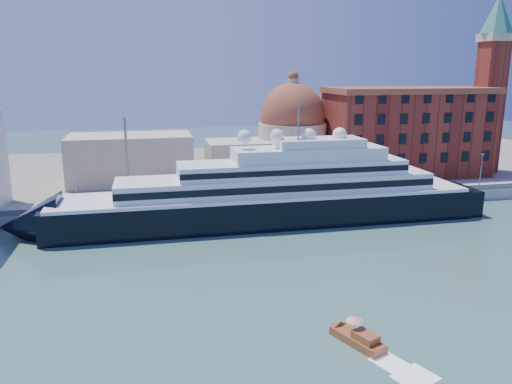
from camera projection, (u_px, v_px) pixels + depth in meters
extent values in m
plane|color=#345B56|center=(260.00, 269.00, 75.93)|extent=(400.00, 400.00, 0.00)
cube|color=gray|center=(225.00, 204.00, 107.90)|extent=(180.00, 10.00, 2.50)
cube|color=slate|center=(203.00, 170.00, 146.87)|extent=(260.00, 72.00, 2.00)
cube|color=slate|center=(229.00, 201.00, 103.19)|extent=(180.00, 0.10, 1.20)
cube|color=black|center=(266.00, 211.00, 98.55)|extent=(82.83, 12.74, 6.90)
cone|color=black|center=(30.00, 226.00, 89.41)|extent=(10.62, 12.74, 12.74)
cube|color=black|center=(453.00, 201.00, 107.29)|extent=(6.37, 11.68, 6.37)
cube|color=white|center=(266.00, 193.00, 97.68)|extent=(80.71, 12.96, 0.64)
cube|color=white|center=(277.00, 183.00, 97.67)|extent=(61.59, 10.62, 3.19)
cube|color=black|center=(284.00, 189.00, 92.64)|extent=(61.59, 0.15, 1.27)
cube|color=white|center=(293.00, 168.00, 97.64)|extent=(44.60, 9.56, 2.76)
cube|color=white|center=(308.00, 154.00, 97.69)|extent=(29.73, 8.50, 2.55)
cube|color=white|center=(319.00, 143.00, 97.63)|extent=(16.99, 7.43, 1.70)
cylinder|color=slate|center=(299.00, 120.00, 95.69)|extent=(0.32, 0.32, 7.43)
sphere|color=white|center=(245.00, 137.00, 94.16)|extent=(2.76, 2.76, 2.76)
sphere|color=white|center=(277.00, 136.00, 95.50)|extent=(2.76, 2.76, 2.76)
sphere|color=white|center=(309.00, 135.00, 96.84)|extent=(2.76, 2.76, 2.76)
sphere|color=white|center=(340.00, 134.00, 98.17)|extent=(2.76, 2.76, 2.76)
cube|color=brown|center=(357.00, 340.00, 54.99)|extent=(4.62, 6.96, 1.10)
cube|color=brown|center=(365.00, 337.00, 53.89)|extent=(2.70, 3.23, 0.88)
cylinder|color=slate|center=(354.00, 327.00, 55.10)|extent=(0.07, 0.07, 1.77)
cone|color=red|center=(355.00, 319.00, 54.87)|extent=(1.99, 1.99, 0.44)
cube|color=maroon|center=(406.00, 134.00, 133.13)|extent=(42.00, 18.00, 22.00)
cube|color=brown|center=(410.00, 90.00, 130.42)|extent=(43.00, 19.00, 1.50)
cube|color=maroon|center=(488.00, 108.00, 136.64)|extent=(6.00, 6.00, 35.00)
cube|color=beige|center=(496.00, 38.00, 132.29)|extent=(7.00, 7.00, 2.00)
cone|color=#387D69|center=(498.00, 14.00, 130.87)|extent=(8.40, 8.40, 10.00)
cylinder|color=beige|center=(292.00, 149.00, 133.47)|extent=(18.00, 18.00, 14.00)
sphere|color=brown|center=(293.00, 115.00, 131.35)|extent=(17.00, 17.00, 17.00)
cylinder|color=beige|center=(293.00, 84.00, 129.47)|extent=(3.00, 3.00, 3.00)
cube|color=beige|center=(242.00, 160.00, 129.10)|extent=(18.00, 14.00, 10.00)
cube|color=beige|center=(131.00, 159.00, 124.89)|extent=(30.00, 16.00, 12.00)
cylinder|color=slate|center=(76.00, 191.00, 97.52)|extent=(0.24, 0.24, 8.00)
cube|color=slate|center=(74.00, 170.00, 96.56)|extent=(0.80, 0.30, 0.25)
cylinder|color=slate|center=(227.00, 184.00, 103.82)|extent=(0.24, 0.24, 8.00)
cube|color=slate|center=(227.00, 164.00, 102.85)|extent=(0.80, 0.30, 0.25)
cylinder|color=slate|center=(361.00, 177.00, 110.11)|extent=(0.24, 0.24, 8.00)
cube|color=slate|center=(362.00, 159.00, 109.15)|extent=(0.80, 0.30, 0.25)
cylinder|color=slate|center=(481.00, 172.00, 116.41)|extent=(0.24, 0.24, 8.00)
cube|color=slate|center=(483.00, 154.00, 115.44)|extent=(0.80, 0.30, 0.25)
cylinder|color=slate|center=(127.00, 162.00, 100.34)|extent=(0.50, 0.50, 18.00)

